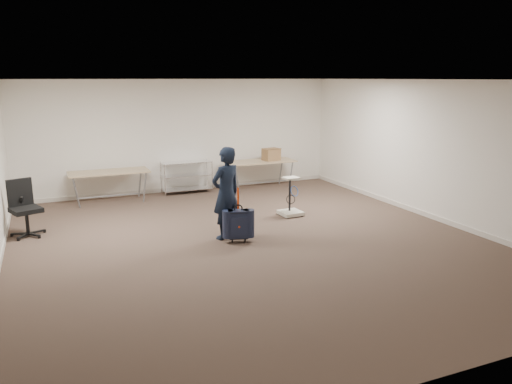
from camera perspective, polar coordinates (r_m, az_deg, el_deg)
name	(u,v)px	position (r m, az deg, el deg)	size (l,w,h in m)	color
ground	(251,242)	(8.85, -0.62, -5.72)	(9.00, 9.00, 0.00)	#4C392E
room_shell	(224,219)	(10.07, -3.63, -3.12)	(8.00, 9.00, 9.00)	white
folding_table_left	(109,174)	(11.97, -16.47, 2.04)	(1.80, 0.75, 0.73)	tan
folding_table_right	(260,163)	(12.95, 0.47, 3.36)	(1.80, 0.75, 0.73)	tan
wire_shelf	(187,176)	(12.60, -7.94, 1.88)	(1.22, 0.47, 0.80)	silver
person	(226,193)	(8.85, -3.43, -0.14)	(0.61, 0.40, 1.66)	black
suitcase	(238,224)	(8.74, -2.02, -3.68)	(0.40, 0.30, 0.98)	#151E30
office_chair	(26,219)	(10.04, -24.79, -2.81)	(0.63, 0.64, 1.04)	black
equipment_cart	(291,205)	(10.49, 3.98, -1.53)	(0.47, 0.47, 0.82)	beige
cardboard_box	(271,154)	(13.00, 1.75, 4.32)	(0.41, 0.31, 0.31)	#9F694A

